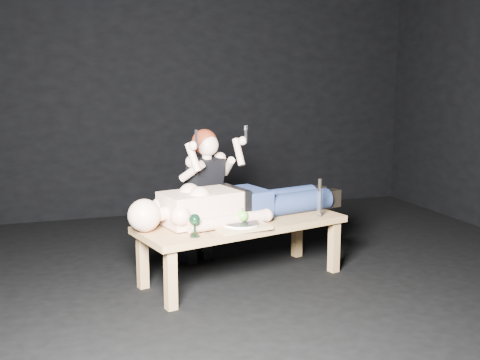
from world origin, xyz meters
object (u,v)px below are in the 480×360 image
Objects in this scene: serving_tray at (240,226)px; goblet at (195,225)px; kneeling_woman at (199,195)px; carving_knife at (320,198)px; table at (242,250)px; lying_man at (241,199)px.

serving_tray is 0.38m from goblet.
serving_tray is at bearing -103.74° from kneeling_woman.
carving_knife is at bearing 10.91° from serving_tray.
table is at bearing -92.16° from kneeling_woman.
kneeling_woman is (-0.23, 0.40, -0.03)m from lying_man.
carving_knife is at bearing -59.00° from kneeling_woman.
carving_knife reaches higher than goblet.
kneeling_woman is 0.98m from carving_knife.
carving_knife reaches higher than table.
lying_man is at bearing 60.37° from table.
carving_knife is at bearing 13.46° from goblet.
carving_knife is at bearing -19.49° from table.
lying_man is at bearing 70.28° from serving_tray.
lying_man is 4.53× the size of serving_tray.
goblet reaches higher than table.
goblet reaches higher than serving_tray.
goblet is at bearing -130.30° from kneeling_woman.
lying_man is 0.62m from goblet.
table is 0.64m from kneeling_woman.
lying_man is 1.51× the size of kneeling_woman.
goblet is at bearing -158.94° from table.
kneeling_woman reaches higher than carving_knife.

